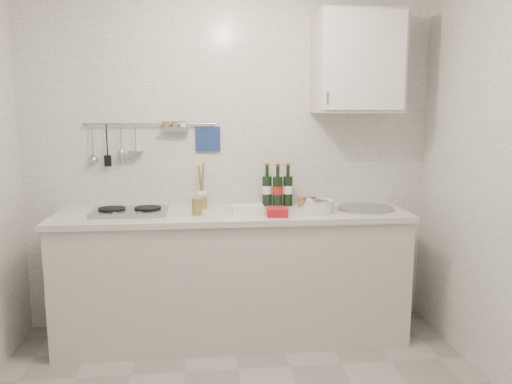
{
  "coord_description": "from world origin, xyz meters",
  "views": [
    {
      "loc": [
        -0.2,
        -2.3,
        1.61
      ],
      "look_at": [
        0.14,
        0.9,
        1.09
      ],
      "focal_mm": 35.0,
      "sensor_mm": 36.0,
      "label": 1
    }
  ],
  "objects_px": {
    "wine_bottles": "(278,185)",
    "wall_cabinet": "(358,63)",
    "plate_stack_sink": "(318,206)",
    "utensil_crock": "(202,196)",
    "plate_stack_hob": "(134,211)"
  },
  "relations": [
    {
      "from": "plate_stack_sink",
      "to": "wine_bottles",
      "type": "bearing_deg",
      "value": 134.79
    },
    {
      "from": "wine_bottles",
      "to": "plate_stack_sink",
      "type": "bearing_deg",
      "value": -45.21
    },
    {
      "from": "plate_stack_sink",
      "to": "utensil_crock",
      "type": "height_order",
      "value": "utensil_crock"
    },
    {
      "from": "plate_stack_sink",
      "to": "wine_bottles",
      "type": "relative_size",
      "value": 0.78
    },
    {
      "from": "plate_stack_sink",
      "to": "wine_bottles",
      "type": "height_order",
      "value": "wine_bottles"
    },
    {
      "from": "utensil_crock",
      "to": "plate_stack_hob",
      "type": "bearing_deg",
      "value": -159.3
    },
    {
      "from": "wall_cabinet",
      "to": "plate_stack_hob",
      "type": "distance_m",
      "value": 1.88
    },
    {
      "from": "wall_cabinet",
      "to": "wine_bottles",
      "type": "relative_size",
      "value": 2.26
    },
    {
      "from": "wall_cabinet",
      "to": "wine_bottles",
      "type": "height_order",
      "value": "wall_cabinet"
    },
    {
      "from": "wall_cabinet",
      "to": "utensil_crock",
      "type": "relative_size",
      "value": 2.16
    },
    {
      "from": "plate_stack_sink",
      "to": "utensil_crock",
      "type": "distance_m",
      "value": 0.86
    },
    {
      "from": "utensil_crock",
      "to": "wine_bottles",
      "type": "bearing_deg",
      "value": -3.9
    },
    {
      "from": "wine_bottles",
      "to": "wall_cabinet",
      "type": "bearing_deg",
      "value": -6.47
    },
    {
      "from": "plate_stack_hob",
      "to": "plate_stack_sink",
      "type": "bearing_deg",
      "value": -5.01
    },
    {
      "from": "plate_stack_hob",
      "to": "plate_stack_sink",
      "type": "distance_m",
      "value": 1.28
    }
  ]
}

